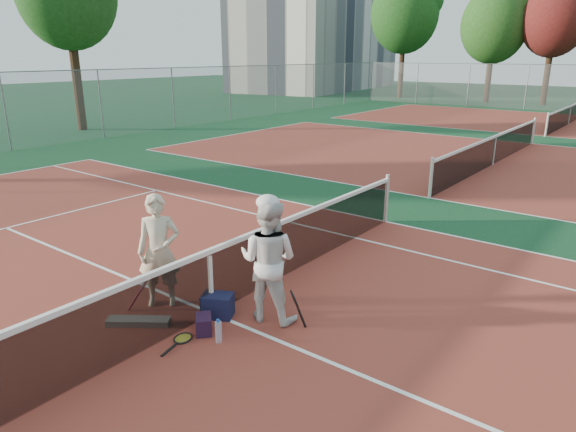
{
  "coord_description": "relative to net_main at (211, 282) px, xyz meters",
  "views": [
    {
      "loc": [
        5.0,
        -4.69,
        3.65
      ],
      "look_at": [
        0.0,
        1.84,
        1.05
      ],
      "focal_mm": 32.0,
      "sensor_mm": 36.0,
      "label": 1
    }
  ],
  "objects": [
    {
      "name": "ground",
      "position": [
        0.0,
        0.0,
        -0.51
      ],
      "size": [
        130.0,
        130.0,
        0.0
      ],
      "primitive_type": "plane",
      "color": "#0F381E",
      "rests_on": "ground"
    },
    {
      "name": "court_main",
      "position": [
        0.0,
        0.0,
        -0.51
      ],
      "size": [
        23.77,
        10.97,
        0.01
      ],
      "primitive_type": "cube",
      "color": "maroon",
      "rests_on": "ground"
    },
    {
      "name": "court_far_a",
      "position": [
        0.0,
        13.5,
        -0.51
      ],
      "size": [
        23.77,
        10.97,
        0.01
      ],
      "primitive_type": "cube",
      "color": "maroon",
      "rests_on": "ground"
    },
    {
      "name": "court_far_b",
      "position": [
        0.0,
        27.0,
        -0.51
      ],
      "size": [
        23.77,
        10.97,
        0.01
      ],
      "primitive_type": "cube",
      "color": "maroon",
      "rests_on": "ground"
    },
    {
      "name": "net_main",
      "position": [
        0.0,
        0.0,
        0.0
      ],
      "size": [
        0.1,
        10.98,
        1.02
      ],
      "primitive_type": null,
      "color": "black",
      "rests_on": "ground"
    },
    {
      "name": "net_far_a",
      "position": [
        0.0,
        13.5,
        0.0
      ],
      "size": [
        0.1,
        10.98,
        1.02
      ],
      "primitive_type": null,
      "color": "black",
      "rests_on": "ground"
    },
    {
      "name": "net_far_b",
      "position": [
        0.0,
        27.0,
        0.0
      ],
      "size": [
        0.1,
        10.98,
        1.02
      ],
      "primitive_type": null,
      "color": "black",
      "rests_on": "ground"
    },
    {
      "name": "fence_left",
      "position": [
        -16.0,
        6.75,
        0.99
      ],
      "size": [
        0.06,
        54.5,
        3.0
      ],
      "primitive_type": null,
      "rotation": [
        0.0,
        0.0,
        1.57
      ],
      "color": "slate",
      "rests_on": "ground"
    },
    {
      "name": "apartment_block",
      "position": [
        -28.0,
        44.0,
        6.99
      ],
      "size": [
        12.96,
        23.18,
        15.0
      ],
      "primitive_type": "cube",
      "rotation": [
        0.0,
        0.0,
        0.14
      ],
      "color": "beige",
      "rests_on": "ground"
    },
    {
      "name": "player_a",
      "position": [
        -0.83,
        -0.23,
        0.35
      ],
      "size": [
        0.74,
        0.73,
        1.73
      ],
      "primitive_type": "imported",
      "rotation": [
        0.0,
        0.0,
        0.75
      ],
      "color": "#C4B798",
      "rests_on": "ground"
    },
    {
      "name": "player_b",
      "position": [
        0.74,
        0.43,
        0.38
      ],
      "size": [
        1.02,
        0.88,
        1.78
      ],
      "primitive_type": "imported",
      "rotation": [
        0.0,
        0.0,
        3.41
      ],
      "color": "silver",
      "rests_on": "ground"
    },
    {
      "name": "racket_red",
      "position": [
        -0.88,
        -0.51,
        -0.25
      ],
      "size": [
        0.44,
        0.44,
        0.52
      ],
      "primitive_type": null,
      "rotation": [
        0.0,
        0.0,
        0.78
      ],
      "color": "maroon",
      "rests_on": "ground"
    },
    {
      "name": "racket_black_held",
      "position": [
        1.22,
        0.39,
        -0.22
      ],
      "size": [
        0.36,
        0.35,
        0.57
      ],
      "primitive_type": null,
      "rotation": [
        0.0,
        0.0,
        4.01
      ],
      "color": "black",
      "rests_on": "ground"
    },
    {
      "name": "racket_spare",
      "position": [
        0.2,
        -0.74,
        -0.49
      ],
      "size": [
        0.41,
        0.65,
        0.03
      ],
      "primitive_type": null,
      "rotation": [
        0.0,
        0.0,
        1.81
      ],
      "color": "black",
      "rests_on": "ground"
    },
    {
      "name": "sports_bag_navy",
      "position": [
        0.12,
        -0.0,
        -0.34
      ],
      "size": [
        0.53,
        0.47,
        0.34
      ],
      "primitive_type": "cube",
      "rotation": [
        0.0,
        0.0,
        0.49
      ],
      "color": "black",
      "rests_on": "ground"
    },
    {
      "name": "sports_bag_purple",
      "position": [
        0.3,
        -0.45,
        -0.38
      ],
      "size": [
        0.37,
        0.37,
        0.25
      ],
      "primitive_type": "cube",
      "rotation": [
        0.0,
        0.0,
        -0.75
      ],
      "color": "black",
      "rests_on": "ground"
    },
    {
      "name": "net_cover_canvas",
      "position": [
        -0.6,
        -0.86,
        -0.46
      ],
      "size": [
        0.84,
        0.68,
        0.09
      ],
      "primitive_type": "cube",
      "rotation": [
        0.0,
        0.0,
        0.63
      ],
      "color": "slate",
      "rests_on": "ground"
    },
    {
      "name": "water_bottle",
      "position": [
        0.64,
        -0.5,
        -0.36
      ],
      "size": [
        0.09,
        0.09,
        0.3
      ],
      "primitive_type": "cylinder",
      "color": "#C9E1FF",
      "rests_on": "ground"
    },
    {
      "name": "tree_back_0",
      "position": [
        -15.34,
        38.05,
        6.38
      ],
      "size": [
        5.69,
        5.69,
        10.19
      ],
      "color": "#382314",
      "rests_on": "ground"
    },
    {
      "name": "tree_back_1",
      "position": [
        -7.81,
        37.89,
        5.24
      ],
      "size": [
        4.97,
        4.97,
        8.63
      ],
      "color": "#382314",
      "rests_on": "ground"
    },
    {
      "name": "tree_back_maroon",
      "position": [
        -3.73,
        38.37,
        5.49
      ],
      "size": [
        4.6,
        4.6,
        8.68
      ],
      "color": "#382314",
      "rests_on": "ground"
    }
  ]
}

